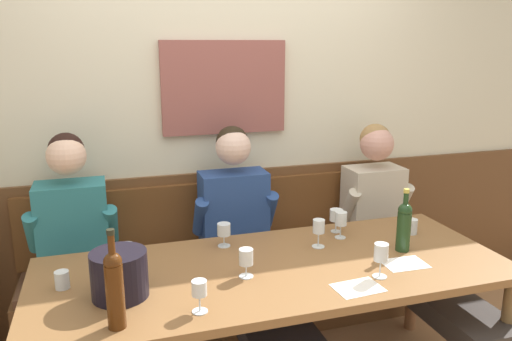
% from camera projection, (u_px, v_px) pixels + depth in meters
% --- Properties ---
extents(room_wall_back, '(6.80, 0.12, 2.80)m').
position_uv_depth(room_wall_back, '(223.00, 108.00, 3.20)').
color(room_wall_back, beige).
rests_on(room_wall_back, ground).
extents(wood_wainscot_panel, '(6.80, 0.03, 1.00)m').
position_uv_depth(wood_wainscot_panel, '(228.00, 243.00, 3.38)').
color(wood_wainscot_panel, brown).
rests_on(wood_wainscot_panel, ground).
extents(wall_bench, '(2.58, 0.42, 0.94)m').
position_uv_depth(wall_bench, '(236.00, 287.00, 3.24)').
color(wall_bench, brown).
rests_on(wall_bench, ground).
extents(dining_table, '(2.28, 0.91, 0.75)m').
position_uv_depth(dining_table, '(275.00, 280.00, 2.45)').
color(dining_table, brown).
rests_on(dining_table, ground).
extents(person_left_seat, '(0.48, 1.37, 1.33)m').
position_uv_depth(person_left_seat, '(73.00, 279.00, 2.53)').
color(person_left_seat, '#343032').
rests_on(person_left_seat, ground).
extents(person_right_seat, '(0.51, 1.36, 1.32)m').
position_uv_depth(person_right_seat, '(251.00, 259.00, 2.79)').
color(person_right_seat, '#342B2E').
rests_on(person_right_seat, ground).
extents(person_center_left_seat, '(0.47, 1.37, 1.29)m').
position_uv_depth(person_center_left_seat, '(401.00, 238.00, 3.08)').
color(person_center_left_seat, '#312A33').
rests_on(person_center_left_seat, ground).
extents(ice_bucket, '(0.24, 0.24, 0.20)m').
position_uv_depth(ice_bucket, '(119.00, 274.00, 2.12)').
color(ice_bucket, black).
rests_on(ice_bucket, dining_table).
extents(wine_bottle_green_tall, '(0.07, 0.07, 0.33)m').
position_uv_depth(wine_bottle_green_tall, '(404.00, 225.00, 2.58)').
color(wine_bottle_green_tall, '#1D381A').
rests_on(wine_bottle_green_tall, dining_table).
extents(wine_bottle_clear_water, '(0.07, 0.07, 0.39)m').
position_uv_depth(wine_bottle_clear_water, '(115.00, 287.00, 1.87)').
color(wine_bottle_clear_water, '#46230B').
rests_on(wine_bottle_clear_water, dining_table).
extents(wine_glass_center_rear, '(0.07, 0.07, 0.15)m').
position_uv_depth(wine_glass_center_rear, '(319.00, 228.00, 2.64)').
color(wine_glass_center_rear, silver).
rests_on(wine_glass_center_rear, dining_table).
extents(wine_glass_left_end, '(0.07, 0.07, 0.13)m').
position_uv_depth(wine_glass_left_end, '(336.00, 216.00, 2.85)').
color(wine_glass_left_end, silver).
rests_on(wine_glass_left_end, dining_table).
extents(wine_glass_right_end, '(0.07, 0.07, 0.13)m').
position_uv_depth(wine_glass_right_end, '(224.00, 230.00, 2.65)').
color(wine_glass_right_end, silver).
rests_on(wine_glass_right_end, dining_table).
extents(wine_glass_center_front, '(0.07, 0.07, 0.16)m').
position_uv_depth(wine_glass_center_front, '(381.00, 254.00, 2.29)').
color(wine_glass_center_front, silver).
rests_on(wine_glass_center_front, dining_table).
extents(wine_glass_mid_left, '(0.07, 0.07, 0.14)m').
position_uv_depth(wine_glass_mid_left, '(246.00, 259.00, 2.30)').
color(wine_glass_mid_left, silver).
rests_on(wine_glass_mid_left, dining_table).
extents(wine_glass_by_bottle, '(0.07, 0.07, 0.14)m').
position_uv_depth(wine_glass_by_bottle, '(126.00, 252.00, 2.34)').
color(wine_glass_by_bottle, silver).
rests_on(wine_glass_by_bottle, dining_table).
extents(wine_glass_near_bucket, '(0.06, 0.06, 0.14)m').
position_uv_depth(wine_glass_near_bucket, '(199.00, 290.00, 2.00)').
color(wine_glass_near_bucket, silver).
rests_on(wine_glass_near_bucket, dining_table).
extents(wine_glass_mid_right, '(0.06, 0.06, 0.15)m').
position_uv_depth(wine_glass_mid_right, '(341.00, 219.00, 2.76)').
color(wine_glass_mid_right, silver).
rests_on(wine_glass_mid_right, dining_table).
extents(water_tumbler_right, '(0.06, 0.06, 0.08)m').
position_uv_depth(water_tumbler_right, '(62.00, 280.00, 2.20)').
color(water_tumbler_right, silver).
rests_on(water_tumbler_right, dining_table).
extents(water_tumbler_center, '(0.07, 0.07, 0.08)m').
position_uv_depth(water_tumbler_center, '(411.00, 226.00, 2.84)').
color(water_tumbler_center, silver).
rests_on(water_tumbler_center, dining_table).
extents(tasting_sheet_left_guest, '(0.21, 0.16, 0.00)m').
position_uv_depth(tasting_sheet_left_guest, '(405.00, 264.00, 2.46)').
color(tasting_sheet_left_guest, white).
rests_on(tasting_sheet_left_guest, dining_table).
extents(tasting_sheet_right_guest, '(0.22, 0.16, 0.00)m').
position_uv_depth(tasting_sheet_right_guest, '(358.00, 288.00, 2.22)').
color(tasting_sheet_right_guest, white).
rests_on(tasting_sheet_right_guest, dining_table).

